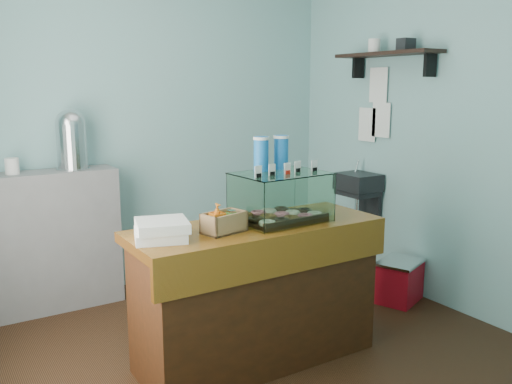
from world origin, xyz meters
TOP-DOWN VIEW (x-y plane):
  - ground at (0.00, 0.00)m, footprint 3.50×3.50m
  - room_shell at (0.03, 0.01)m, footprint 3.54×3.04m
  - counter at (0.00, -0.25)m, footprint 1.60×0.60m
  - back_shelf at (-0.90, 1.32)m, footprint 1.00×0.32m
  - display_case at (0.18, -0.22)m, footprint 0.59×0.44m
  - condiment_crate at (-0.27, -0.30)m, footprint 0.28×0.20m
  - pastry_boxes at (-0.63, -0.25)m, footprint 0.35×0.36m
  - coffee_urn at (-0.71, 1.32)m, footprint 0.25×0.25m
  - red_cooler at (1.51, -0.06)m, footprint 0.47×0.42m

SIDE VIEW (x-z plane):
  - ground at x=0.00m, z-range 0.00..0.00m
  - red_cooler at x=1.51m, z-range 0.00..0.35m
  - counter at x=0.00m, z-range 0.01..0.91m
  - back_shelf at x=-0.90m, z-range 0.00..1.10m
  - pastry_boxes at x=-0.63m, z-range 0.90..1.01m
  - condiment_crate at x=-0.27m, z-range 0.87..1.05m
  - display_case at x=0.18m, z-range 0.81..1.33m
  - coffee_urn at x=-0.71m, z-range 1.11..1.58m
  - room_shell at x=0.03m, z-range 0.30..3.12m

